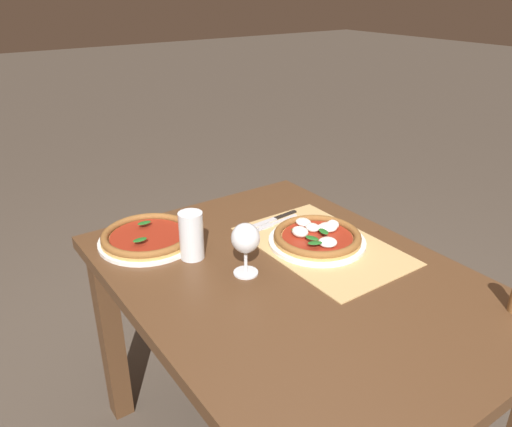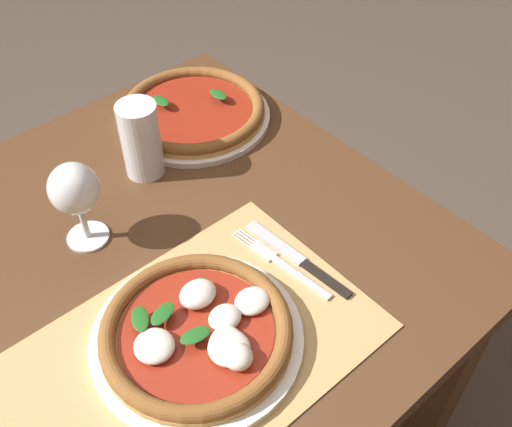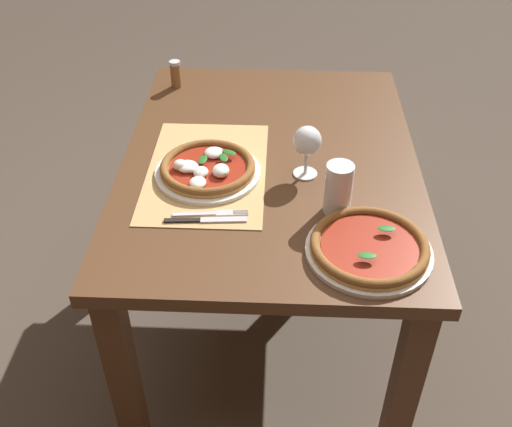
# 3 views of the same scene
# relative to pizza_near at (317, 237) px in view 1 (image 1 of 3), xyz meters

# --- Properties ---
(dining_table) EXTENTS (1.19, 0.88, 0.74)m
(dining_table) POSITION_rel_pizza_near_xyz_m (-0.11, 0.18, -0.13)
(dining_table) COLOR #4C301C
(dining_table) RESTS_ON ground
(paper_placemat) EXTENTS (0.52, 0.34, 0.00)m
(paper_placemat) POSITION_rel_pizza_near_xyz_m (-0.02, -0.00, -0.02)
(paper_placemat) COLOR tan
(paper_placemat) RESTS_ON dining_table
(pizza_near) EXTENTS (0.30, 0.30, 0.05)m
(pizza_near) POSITION_rel_pizza_near_xyz_m (0.00, 0.00, 0.00)
(pizza_near) COLOR silver
(pizza_near) RESTS_ON paper_placemat
(pizza_far) EXTENTS (0.31, 0.31, 0.04)m
(pizza_far) POSITION_rel_pizza_near_xyz_m (0.31, 0.43, -0.00)
(pizza_far) COLOR silver
(pizza_far) RESTS_ON dining_table
(wine_glass) EXTENTS (0.08, 0.08, 0.16)m
(wine_glass) POSITION_rel_pizza_near_xyz_m (-0.02, 0.28, 0.08)
(wine_glass) COLOR silver
(wine_glass) RESTS_ON dining_table
(pint_glass) EXTENTS (0.07, 0.07, 0.15)m
(pint_glass) POSITION_rel_pizza_near_xyz_m (0.15, 0.36, 0.05)
(pint_glass) COLOR silver
(pint_glass) RESTS_ON dining_table
(fork) EXTENTS (0.04, 0.20, 0.00)m
(fork) POSITION_rel_pizza_near_xyz_m (0.18, 0.03, -0.02)
(fork) COLOR #B7B7BC
(fork) RESTS_ON paper_placemat
(knife) EXTENTS (0.03, 0.22, 0.01)m
(knife) POSITION_rel_pizza_near_xyz_m (0.21, 0.02, -0.02)
(knife) COLOR black
(knife) RESTS_ON paper_placemat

